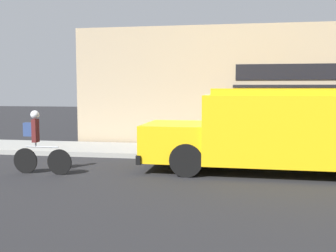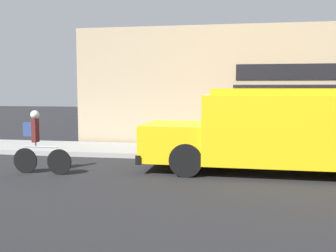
% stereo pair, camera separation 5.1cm
% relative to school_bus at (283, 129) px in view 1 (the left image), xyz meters
% --- Properties ---
extents(ground_plane, '(70.00, 70.00, 0.00)m').
position_rel_school_bus_xyz_m(ground_plane, '(-1.24, 1.35, -1.18)').
color(ground_plane, '#232326').
extents(sidewalk, '(28.00, 2.52, 0.16)m').
position_rel_school_bus_xyz_m(sidewalk, '(-1.24, 2.61, -1.10)').
color(sidewalk, '#999993').
rests_on(sidewalk, ground_plane).
extents(storefront, '(12.57, 0.77, 4.63)m').
position_rel_school_bus_xyz_m(storefront, '(-1.18, 4.13, 1.14)').
color(storefront, tan).
rests_on(storefront, ground_plane).
extents(school_bus, '(6.87, 2.93, 2.26)m').
position_rel_school_bus_xyz_m(school_bus, '(0.00, 0.00, 0.00)').
color(school_bus, yellow).
rests_on(school_bus, ground_plane).
extents(cyclist, '(1.66, 0.22, 1.69)m').
position_rel_school_bus_xyz_m(cyclist, '(-6.42, -1.30, -0.36)').
color(cyclist, black).
rests_on(cyclist, ground_plane).
extents(trash_bin, '(0.55, 0.55, 0.94)m').
position_rel_school_bus_xyz_m(trash_bin, '(-2.56, 3.02, -0.55)').
color(trash_bin, '#2D5138').
rests_on(trash_bin, sidewalk).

